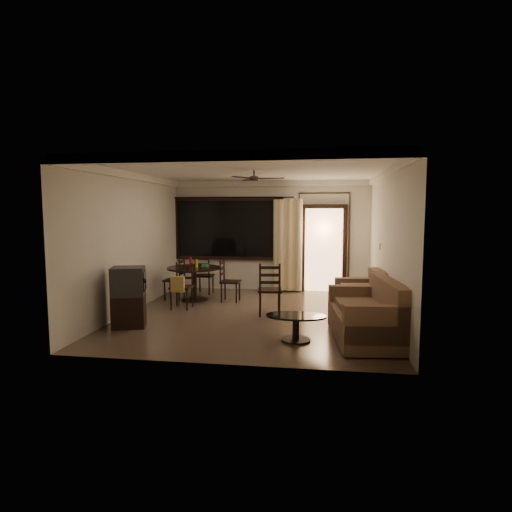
% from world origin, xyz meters
% --- Properties ---
extents(ground, '(5.50, 5.50, 0.00)m').
position_xyz_m(ground, '(0.00, 0.00, 0.00)').
color(ground, '#7F6651').
rests_on(ground, ground).
extents(room_shell, '(5.50, 6.70, 5.50)m').
position_xyz_m(room_shell, '(0.59, 1.77, 1.83)').
color(room_shell, beige).
rests_on(room_shell, ground).
extents(dining_table, '(1.22, 1.22, 0.98)m').
position_xyz_m(dining_table, '(-1.57, 1.20, 0.60)').
color(dining_table, black).
rests_on(dining_table, ground).
extents(dining_chair_west, '(0.43, 0.43, 0.95)m').
position_xyz_m(dining_chair_west, '(-2.04, 1.21, 0.28)').
color(dining_chair_west, black).
rests_on(dining_chair_west, ground).
extents(dining_chair_east, '(0.43, 0.43, 0.95)m').
position_xyz_m(dining_chair_east, '(-0.73, 1.18, 0.28)').
color(dining_chair_east, black).
rests_on(dining_chair_east, ground).
extents(dining_chair_south, '(0.43, 0.49, 0.95)m').
position_xyz_m(dining_chair_south, '(-1.59, 0.34, 0.31)').
color(dining_chair_south, black).
rests_on(dining_chair_south, ground).
extents(dining_chair_north, '(0.43, 0.43, 0.95)m').
position_xyz_m(dining_chair_north, '(-1.55, 1.98, 0.28)').
color(dining_chair_north, black).
rests_on(dining_chair_north, ground).
extents(tv_cabinet, '(0.67, 0.64, 1.06)m').
position_xyz_m(tv_cabinet, '(-2.05, -1.16, 0.53)').
color(tv_cabinet, black).
rests_on(tv_cabinet, ground).
extents(sofa, '(1.12, 1.85, 0.94)m').
position_xyz_m(sofa, '(2.05, -1.36, 0.38)').
color(sofa, '#492C22').
rests_on(sofa, ground).
extents(armchair, '(0.97, 0.97, 0.88)m').
position_xyz_m(armchair, '(2.11, 0.26, 0.36)').
color(armchair, '#492C22').
rests_on(armchair, ground).
extents(coffee_table, '(0.94, 0.57, 0.41)m').
position_xyz_m(coffee_table, '(0.91, -1.56, 0.28)').
color(coffee_table, black).
rests_on(coffee_table, ground).
extents(side_chair, '(0.52, 0.52, 1.04)m').
position_xyz_m(side_chair, '(0.30, 0.04, 0.31)').
color(side_chair, black).
rests_on(side_chair, ground).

